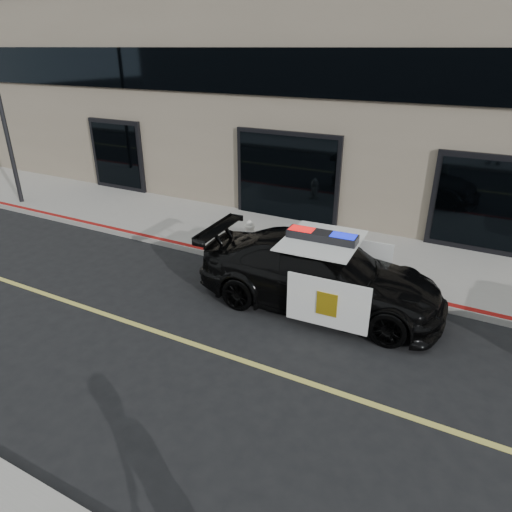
% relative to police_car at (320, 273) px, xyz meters
% --- Properties ---
extents(ground, '(120.00, 120.00, 0.00)m').
position_rel_police_car_xyz_m(ground, '(-1.82, -2.50, -0.77)').
color(ground, black).
rests_on(ground, ground).
extents(sidewalk_n, '(60.00, 3.50, 0.15)m').
position_rel_police_car_xyz_m(sidewalk_n, '(-1.82, 2.75, -0.69)').
color(sidewalk_n, gray).
rests_on(sidewalk_n, ground).
extents(building_n, '(60.00, 7.00, 12.00)m').
position_rel_police_car_xyz_m(building_n, '(-1.82, 8.00, 5.23)').
color(building_n, '#756856').
rests_on(building_n, ground).
extents(police_car, '(2.69, 5.44, 1.72)m').
position_rel_police_car_xyz_m(police_car, '(0.00, 0.00, 0.00)').
color(police_car, black).
rests_on(police_car, ground).
extents(fire_hydrant, '(0.33, 0.46, 0.73)m').
position_rel_police_car_xyz_m(fire_hydrant, '(-2.76, 1.91, -0.28)').
color(fire_hydrant, silver).
rests_on(fire_hydrant, sidewalk_n).
extents(street_light, '(0.15, 1.32, 5.21)m').
position_rel_police_car_xyz_m(street_light, '(-11.81, 1.47, 2.26)').
color(street_light, black).
rests_on(street_light, sidewalk_n).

